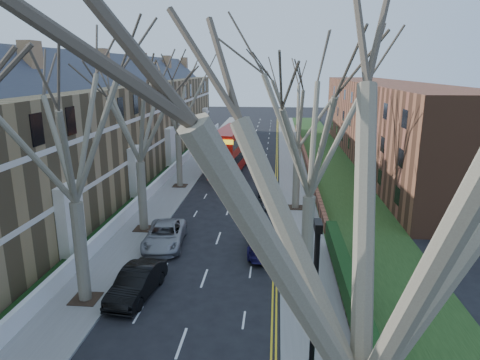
% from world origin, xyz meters
% --- Properties ---
extents(pavement_left, '(3.00, 102.00, 0.12)m').
position_xyz_m(pavement_left, '(-6.00, 39.00, 0.06)').
color(pavement_left, slate).
rests_on(pavement_left, ground).
extents(pavement_right, '(3.00, 102.00, 0.12)m').
position_xyz_m(pavement_right, '(6.00, 39.00, 0.06)').
color(pavement_right, slate).
rests_on(pavement_right, ground).
extents(terrace_left, '(9.70, 78.00, 13.60)m').
position_xyz_m(terrace_left, '(-13.65, 31.00, 5.53)').
color(terrace_left, olive).
rests_on(terrace_left, ground).
extents(flats_right, '(13.97, 54.00, 10.00)m').
position_xyz_m(flats_right, '(17.46, 43.00, 4.98)').
color(flats_right, brown).
rests_on(flats_right, ground).
extents(wall_hedge_right, '(0.70, 24.00, 1.80)m').
position_xyz_m(wall_hedge_right, '(7.70, 2.00, 1.12)').
color(wall_hedge_right, brown).
rests_on(wall_hedge_right, ground).
extents(front_wall_left, '(0.30, 78.00, 1.00)m').
position_xyz_m(front_wall_left, '(-7.65, 31.00, 0.62)').
color(front_wall_left, white).
rests_on(front_wall_left, ground).
extents(grass_verge_right, '(6.00, 102.00, 0.06)m').
position_xyz_m(grass_verge_right, '(10.50, 39.00, 0.15)').
color(grass_verge_right, '#1C3914').
rests_on(grass_verge_right, ground).
extents(lamp_post, '(0.18, 0.50, 8.11)m').
position_xyz_m(lamp_post, '(5.00, -3.50, 4.57)').
color(lamp_post, black).
rests_on(lamp_post, ground).
extents(tree_left_mid, '(10.50, 10.50, 14.71)m').
position_xyz_m(tree_left_mid, '(-5.70, 6.00, 9.56)').
color(tree_left_mid, '#716350').
rests_on(tree_left_mid, ground).
extents(tree_left_far, '(10.15, 10.15, 14.22)m').
position_xyz_m(tree_left_far, '(-5.70, 16.00, 9.24)').
color(tree_left_far, '#716350').
rests_on(tree_left_far, ground).
extents(tree_left_dist, '(10.50, 10.50, 14.71)m').
position_xyz_m(tree_left_dist, '(-5.70, 28.00, 9.56)').
color(tree_left_dist, '#716350').
rests_on(tree_left_dist, ground).
extents(tree_right_near, '(10.85, 10.85, 15.20)m').
position_xyz_m(tree_right_near, '(5.70, -6.00, 9.86)').
color(tree_right_near, '#716350').
rests_on(tree_right_near, ground).
extents(tree_right_mid, '(10.50, 10.50, 14.71)m').
position_xyz_m(tree_right_mid, '(5.70, 8.00, 9.56)').
color(tree_right_mid, '#716350').
rests_on(tree_right_mid, ground).
extents(tree_right_far, '(10.15, 10.15, 14.22)m').
position_xyz_m(tree_right_far, '(5.70, 22.00, 9.24)').
color(tree_right_far, '#716350').
rests_on(tree_right_far, ground).
extents(double_decker_bus, '(3.73, 11.89, 4.87)m').
position_xyz_m(double_decker_bus, '(-1.31, 35.22, 2.40)').
color(double_decker_bus, '#A6130B').
rests_on(double_decker_bus, ground).
extents(car_left_mid, '(2.19, 4.87, 1.55)m').
position_xyz_m(car_left_mid, '(-3.19, 6.73, 0.77)').
color(car_left_mid, black).
rests_on(car_left_mid, ground).
extents(car_left_far, '(3.00, 5.63, 1.51)m').
position_xyz_m(car_left_far, '(-3.43, 13.36, 0.75)').
color(car_left_far, gray).
rests_on(car_left_far, ground).
extents(car_right_near, '(2.55, 5.63, 1.60)m').
position_xyz_m(car_right_near, '(3.30, 13.12, 0.80)').
color(car_right_near, '#1C164E').
rests_on(car_right_near, ground).
extents(car_right_mid, '(1.84, 3.95, 1.31)m').
position_xyz_m(car_right_mid, '(3.49, 22.73, 0.65)').
color(car_right_mid, gray).
rests_on(car_right_mid, ground).
extents(car_right_far, '(1.51, 3.93, 1.28)m').
position_xyz_m(car_right_far, '(3.15, 26.02, 0.64)').
color(car_right_far, black).
rests_on(car_right_far, ground).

